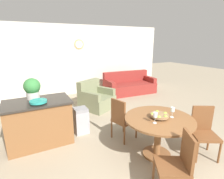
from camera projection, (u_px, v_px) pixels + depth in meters
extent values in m
cube|color=beige|center=(72.00, 61.00, 6.83)|extent=(8.00, 0.06, 2.70)
cylinder|color=tan|center=(79.00, 44.00, 6.76)|extent=(0.36, 0.02, 0.36)
cylinder|color=white|center=(79.00, 44.00, 6.75)|extent=(0.29, 0.01, 0.29)
cylinder|color=brown|center=(156.00, 154.00, 3.30)|extent=(0.52, 0.52, 0.04)
cylinder|color=brown|center=(158.00, 137.00, 3.21)|extent=(0.12, 0.12, 0.68)
cylinder|color=brown|center=(159.00, 119.00, 3.11)|extent=(1.23, 1.23, 0.03)
cylinder|color=brown|center=(154.00, 170.00, 2.63)|extent=(0.04, 0.04, 0.40)
cylinder|color=brown|center=(179.00, 171.00, 2.62)|extent=(0.04, 0.04, 0.40)
cube|color=brown|center=(172.00, 167.00, 2.38)|extent=(0.57, 0.57, 0.05)
cube|color=brown|center=(188.00, 150.00, 2.31)|extent=(0.22, 0.36, 0.48)
cylinder|color=brown|center=(219.00, 153.00, 3.04)|extent=(0.04, 0.04, 0.40)
cylinder|color=brown|center=(197.00, 153.00, 3.05)|extent=(0.04, 0.04, 0.40)
cylinder|color=brown|center=(208.00, 141.00, 3.41)|extent=(0.04, 0.04, 0.40)
cylinder|color=brown|center=(189.00, 141.00, 3.42)|extent=(0.04, 0.04, 0.40)
cube|color=brown|center=(205.00, 136.00, 3.17)|extent=(0.57, 0.57, 0.05)
cube|color=brown|center=(202.00, 118.00, 3.28)|extent=(0.36, 0.22, 0.48)
cylinder|color=brown|center=(124.00, 124.00, 4.11)|extent=(0.04, 0.04, 0.40)
cylinder|color=brown|center=(136.00, 130.00, 3.84)|extent=(0.04, 0.04, 0.40)
cylinder|color=brown|center=(112.00, 129.00, 3.86)|extent=(0.04, 0.04, 0.40)
cylinder|color=brown|center=(124.00, 136.00, 3.59)|extent=(0.04, 0.04, 0.40)
cube|color=brown|center=(124.00, 120.00, 3.79)|extent=(0.52, 0.52, 0.05)
cube|color=brown|center=(118.00, 111.00, 3.60)|extent=(0.14, 0.38, 0.48)
cylinder|color=olive|center=(159.00, 117.00, 3.10)|extent=(0.12, 0.12, 0.03)
cylinder|color=olive|center=(159.00, 115.00, 3.09)|extent=(0.32, 0.32, 0.04)
sphere|color=#8CB738|center=(165.00, 114.00, 3.14)|extent=(0.07, 0.07, 0.07)
sphere|color=#8CB738|center=(157.00, 112.00, 3.21)|extent=(0.07, 0.07, 0.07)
sphere|color=#8CB738|center=(152.00, 114.00, 3.10)|extent=(0.07, 0.07, 0.07)
sphere|color=#8CB738|center=(159.00, 118.00, 2.98)|extent=(0.07, 0.07, 0.07)
sphere|color=#8CB738|center=(165.00, 117.00, 3.00)|extent=(0.07, 0.07, 0.07)
cylinder|color=silver|center=(155.00, 123.00, 2.91)|extent=(0.06, 0.06, 0.01)
cylinder|color=silver|center=(155.00, 120.00, 2.90)|extent=(0.01, 0.01, 0.10)
cylinder|color=silver|center=(155.00, 115.00, 2.87)|extent=(0.07, 0.07, 0.08)
cylinder|color=silver|center=(172.00, 117.00, 3.14)|extent=(0.06, 0.06, 0.01)
cylinder|color=silver|center=(172.00, 114.00, 3.12)|extent=(0.01, 0.01, 0.10)
cylinder|color=silver|center=(173.00, 109.00, 3.10)|extent=(0.07, 0.07, 0.08)
cube|color=brown|center=(40.00, 123.00, 3.61)|extent=(1.22, 0.73, 0.89)
cube|color=#2D2823|center=(37.00, 102.00, 3.48)|extent=(1.28, 0.79, 0.04)
cylinder|color=teal|center=(38.00, 103.00, 3.33)|extent=(0.11, 0.11, 0.02)
cylinder|color=teal|center=(38.00, 101.00, 3.32)|extent=(0.32, 0.32, 0.04)
cylinder|color=beige|center=(33.00, 95.00, 3.61)|extent=(0.26, 0.26, 0.14)
sphere|color=#387F3D|center=(32.00, 86.00, 3.56)|extent=(0.33, 0.33, 0.33)
cube|color=#9E9EA3|center=(81.00, 122.00, 4.06)|extent=(0.31, 0.30, 0.54)
cube|color=gray|center=(81.00, 110.00, 3.98)|extent=(0.29, 0.29, 0.07)
cube|color=maroon|center=(130.00, 88.00, 7.22)|extent=(2.08, 1.09, 0.42)
cube|color=maroon|center=(126.00, 76.00, 7.44)|extent=(2.03, 0.34, 0.44)
cube|color=maroon|center=(109.00, 88.00, 6.83)|extent=(0.21, 0.90, 0.62)
cube|color=maroon|center=(149.00, 84.00, 7.55)|extent=(0.21, 0.90, 0.62)
cube|color=#7A7F5B|center=(97.00, 102.00, 5.57)|extent=(1.19, 1.19, 0.40)
cube|color=#7A7F5B|center=(89.00, 87.00, 5.65)|extent=(0.87, 0.58, 0.48)
cube|color=#7A7F5B|center=(89.00, 102.00, 5.25)|extent=(0.49, 0.78, 0.61)
cube|color=#7A7F5B|center=(104.00, 96.00, 5.84)|extent=(0.49, 0.78, 0.61)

